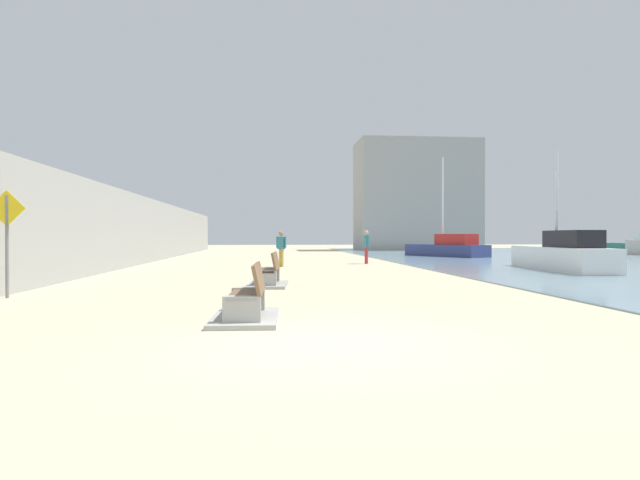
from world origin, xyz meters
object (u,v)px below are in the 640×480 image
Objects in this scene: person_walking at (366,244)px; boat_distant at (562,255)px; bench_near at (247,307)px; pedestrian_sign at (7,231)px; bench_far at (269,278)px; person_standing at (281,246)px; boat_outer at (448,248)px.

boat_distant is (6.99, -6.43, -0.34)m from person_walking.
pedestrian_sign is (-5.69, 3.82, 1.33)m from bench_near.
boat_distant is 2.78× the size of pedestrian_sign.
bench_near is at bearing -33.86° from pedestrian_sign.
person_standing reaches higher than bench_far.
pedestrian_sign is at bearing -129.17° from boat_outer.
boat_distant reaches higher than pedestrian_sign.
person_standing is 0.24× the size of boat_distant.
bench_far is 9.59m from person_standing.
boat_outer is (7.18, 8.18, -0.38)m from person_walking.
boat_distant is at bearing -90.74° from boat_outer.
person_standing is at bearing 86.40° from bench_far.
person_standing is 12.17m from boat_distant.
person_standing is at bearing 86.46° from bench_near.
bench_near is 0.98× the size of bench_far.
person_walking is 18.13m from pedestrian_sign.
person_standing reaches higher than bench_near.
bench_near is 18.93m from person_walking.
boat_outer reaches higher than bench_near.
bench_far is at bearing -121.42° from boat_outer.
bench_near is at bearing -93.54° from person_standing.
person_walking is 0.25× the size of boat_distant.
bench_near is 0.31× the size of boat_outer.
boat_outer reaches higher than person_standing.
boat_outer is 2.72× the size of pedestrian_sign.
pedestrian_sign is (-6.67, -11.98, 0.60)m from person_standing.
person_standing is 0.24× the size of boat_outer.
bench_far is 6.68m from pedestrian_sign.
bench_far is at bearing -93.60° from person_standing.
bench_far is at bearing -113.12° from person_walking.
bench_near is at bearing -106.72° from person_walking.
bench_far is 0.32× the size of boat_outer.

